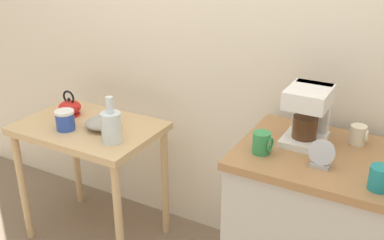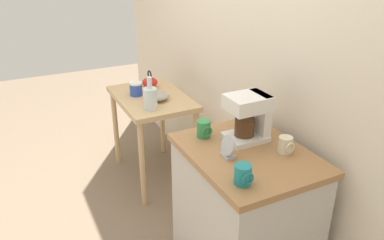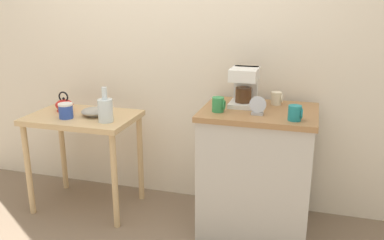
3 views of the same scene
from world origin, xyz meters
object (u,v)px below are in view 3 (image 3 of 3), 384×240
Objects in this scene: mug_dark_teal at (295,113)px; mug_tall_green at (218,105)px; bowl_stoneware at (95,111)px; mug_small_cream at (277,98)px; canister_enamel at (66,111)px; coffee_maker at (245,85)px; teakettle at (64,105)px; glass_carafe_vase at (105,110)px; table_clock at (258,107)px.

mug_tall_green is (-0.49, 0.06, 0.00)m from mug_dark_teal.
bowl_stoneware is 1.33m from mug_small_cream.
canister_enamel is 1.30m from coffee_maker.
coffee_maker is at bearing -159.17° from mug_small_cream.
canister_enamel is at bearing -54.19° from teakettle.
mug_small_cream is at bearing 111.93° from mug_dark_teal.
canister_enamel is 1.26× the size of mug_small_cream.
teakettle is at bearing 173.40° from mug_tall_green.
mug_tall_green is (0.96, -0.09, 0.15)m from bowl_stoneware.
mug_small_cream is 0.91× the size of mug_tall_green.
bowl_stoneware is 0.20m from canister_enamel.
glass_carafe_vase is 0.32m from canister_enamel.
coffee_maker is (1.09, 0.12, 0.24)m from bowl_stoneware.
mug_tall_green is 0.81× the size of table_clock.
mug_tall_green is (0.81, 0.02, 0.09)m from glass_carafe_vase.
bowl_stoneware is 1.64× the size of table_clock.
canister_enamel is 0.42× the size of coffee_maker.
glass_carafe_vase is at bearing -164.91° from mug_small_cream.
mug_dark_teal is at bearing -68.07° from mug_small_cream.
mug_tall_green is at bearing 1.22° from glass_carafe_vase.
coffee_maker is 2.78× the size of mug_dark_teal.
bowl_stoneware is at bearing -171.17° from mug_small_cream.
bowl_stoneware is 0.29m from teakettle.
mug_tall_green is (1.25, -0.14, 0.13)m from teakettle.
teakettle is at bearing 174.60° from table_clock.
teakettle is 1.73× the size of mug_dark_teal.
canister_enamel is 1.39m from table_clock.
coffee_maker is 2.19× the size of table_clock.
canister_enamel is 1.15× the size of mug_tall_green.
mug_tall_green is at bearing 172.83° from mug_dark_teal.
bowl_stoneware is at bearing 143.75° from glass_carafe_vase.
mug_small_cream is (1.15, 0.31, 0.09)m from glass_carafe_vase.
table_clock reaches higher than mug_tall_green.
mug_small_cream is at bearing 12.05° from canister_enamel.
table_clock reaches higher than mug_dark_teal.
canister_enamel is 1.62m from mug_dark_teal.
table_clock is at bearing 164.76° from mug_dark_teal.
teakettle is (-0.29, 0.05, 0.02)m from bowl_stoneware.
mug_dark_teal is 0.97× the size of mug_tall_green.
bowl_stoneware is 0.78× the size of glass_carafe_vase.
teakettle is 1.85× the size of mug_small_cream.
glass_carafe_vase is 0.99m from coffee_maker.
coffee_maker reaches higher than mug_dark_teal.
coffee_maker is 0.27m from mug_tall_green.
canister_enamel is at bearing -167.95° from mug_small_cream.
glass_carafe_vase reaches higher than mug_tall_green.
coffee_maker is 0.26m from table_clock.
glass_carafe_vase is (0.15, -0.11, 0.05)m from bowl_stoneware.
bowl_stoneware is 0.75× the size of coffee_maker.
coffee_maker is at bearing 120.21° from table_clock.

